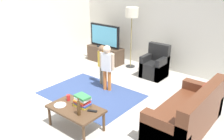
% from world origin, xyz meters
% --- Properties ---
extents(ground, '(7.80, 7.80, 0.00)m').
position_xyz_m(ground, '(0.00, 0.00, 0.00)').
color(ground, '#B2ADA3').
extents(wall_back, '(6.00, 0.12, 2.70)m').
position_xyz_m(wall_back, '(0.00, 3.00, 1.35)').
color(wall_back, silver).
rests_on(wall_back, ground).
extents(wall_left, '(0.12, 6.00, 2.70)m').
position_xyz_m(wall_left, '(-3.00, 0.00, 1.35)').
color(wall_left, silver).
rests_on(wall_left, ground).
extents(area_rug, '(2.20, 1.60, 0.01)m').
position_xyz_m(area_rug, '(-0.42, 0.34, 0.00)').
color(area_rug, '#33477A').
rests_on(area_rug, ground).
extents(tv_stand, '(1.20, 0.44, 0.50)m').
position_xyz_m(tv_stand, '(-1.67, 2.30, 0.24)').
color(tv_stand, '#4C3828').
rests_on(tv_stand, ground).
extents(tv, '(1.10, 0.28, 0.71)m').
position_xyz_m(tv, '(-1.67, 2.28, 0.85)').
color(tv, black).
rests_on(tv, tv_stand).
extents(couch, '(0.80, 1.80, 0.86)m').
position_xyz_m(couch, '(1.90, 0.47, 0.29)').
color(couch, brown).
rests_on(couch, ground).
extents(armchair, '(0.60, 0.60, 0.90)m').
position_xyz_m(armchair, '(0.17, 2.26, 0.30)').
color(armchair, black).
rests_on(armchair, ground).
extents(floor_lamp, '(0.36, 0.36, 1.78)m').
position_xyz_m(floor_lamp, '(-0.79, 2.45, 1.54)').
color(floor_lamp, '#262626').
rests_on(floor_lamp, ground).
extents(child_near_tv, '(0.34, 0.17, 1.04)m').
position_xyz_m(child_near_tv, '(-0.60, 0.95, 0.62)').
color(child_near_tv, gray).
rests_on(child_near_tv, ground).
extents(child_center, '(0.37, 0.18, 1.13)m').
position_xyz_m(child_center, '(-0.29, 0.78, 0.68)').
color(child_center, orange).
rests_on(child_center, ground).
extents(coffee_table, '(1.00, 0.60, 0.42)m').
position_xyz_m(coffee_table, '(0.29, -0.79, 0.37)').
color(coffee_table, '#513823').
rests_on(coffee_table, ground).
extents(book_stack, '(0.31, 0.24, 0.22)m').
position_xyz_m(book_stack, '(0.34, -0.67, 0.53)').
color(book_stack, yellow).
rests_on(book_stack, coffee_table).
extents(bottle, '(0.06, 0.06, 0.31)m').
position_xyz_m(bottle, '(0.51, -0.91, 0.55)').
color(bottle, '#4C3319').
rests_on(bottle, coffee_table).
extents(tv_remote, '(0.17, 0.12, 0.02)m').
position_xyz_m(tv_remote, '(0.61, -0.69, 0.43)').
color(tv_remote, black).
rests_on(tv_remote, coffee_table).
extents(soda_can, '(0.07, 0.07, 0.12)m').
position_xyz_m(soda_can, '(-0.01, -0.69, 0.48)').
color(soda_can, red).
rests_on(soda_can, coffee_table).
extents(plate, '(0.22, 0.22, 0.02)m').
position_xyz_m(plate, '(0.01, -0.91, 0.43)').
color(plate, white).
rests_on(plate, coffee_table).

